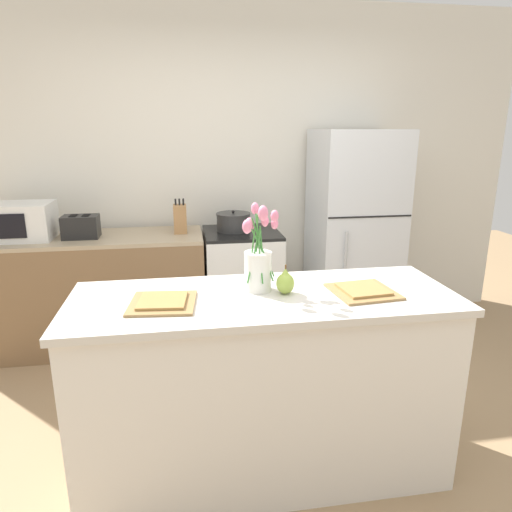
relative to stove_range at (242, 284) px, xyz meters
The scene contains 14 objects.
ground_plane 1.66m from the stove_range, 93.58° to the right, with size 10.00×10.00×0.00m, color #997A56.
back_wall 0.99m from the stove_range, 104.01° to the left, with size 5.20×0.08×2.70m.
kitchen_island 1.60m from the stove_range, 93.58° to the right, with size 1.80×0.66×0.95m.
back_counter 1.16m from the stove_range, behind, with size 1.68×0.60×0.90m.
stove_range is the anchor object (origin of this frame).
refrigerator 1.03m from the stove_range, ahead, with size 0.68×0.67×1.69m.
flower_vase 1.66m from the stove_range, 94.46° to the right, with size 0.18×0.19×0.42m.
pear_figurine 1.69m from the stove_range, 90.02° to the right, with size 0.09×0.09×0.14m.
plate_setting_left 1.81m from the stove_range, 108.98° to the right, with size 0.31×0.31×0.02m.
plate_setting_right 1.76m from the stove_range, 77.48° to the right, with size 0.31×0.31×0.02m.
toaster 1.34m from the stove_range, behind, with size 0.28×0.18×0.17m.
cooking_pot 0.53m from the stove_range, 152.33° to the left, with size 0.28×0.28×0.17m.
microwave 1.76m from the stove_range, behind, with size 0.48×0.37×0.27m.
knife_block 0.74m from the stove_range, behind, with size 0.10×0.14×0.27m.
Camera 1 is at (-0.36, -1.96, 1.70)m, focal length 32.00 mm.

